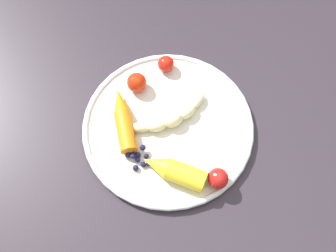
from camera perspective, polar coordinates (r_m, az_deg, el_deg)
ground_plane at (r=1.49m, az=1.07°, el=-10.99°), size 6.00×6.00×0.00m
dining_table at (r=0.90m, az=1.74°, el=-1.23°), size 1.08×0.86×0.70m
plate at (r=0.80m, az=0.00°, el=-0.09°), size 0.34×0.34×0.02m
banana at (r=0.79m, az=0.48°, el=1.20°), size 0.17×0.08×0.03m
carrot_orange at (r=0.79m, az=-6.34°, el=0.96°), size 0.03×0.14×0.03m
carrot_yellow at (r=0.74m, az=0.79°, el=-6.33°), size 0.12×0.10×0.04m
blueberry_pile at (r=0.77m, az=-4.32°, el=-4.41°), size 0.05×0.05×0.02m
tomato_near at (r=0.85m, az=-0.32°, el=8.74°), size 0.03×0.03×0.03m
tomato_mid at (r=0.83m, az=-4.44°, el=6.13°), size 0.04×0.04×0.04m
tomato_far at (r=0.75m, az=7.04°, el=-7.35°), size 0.04×0.04×0.04m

